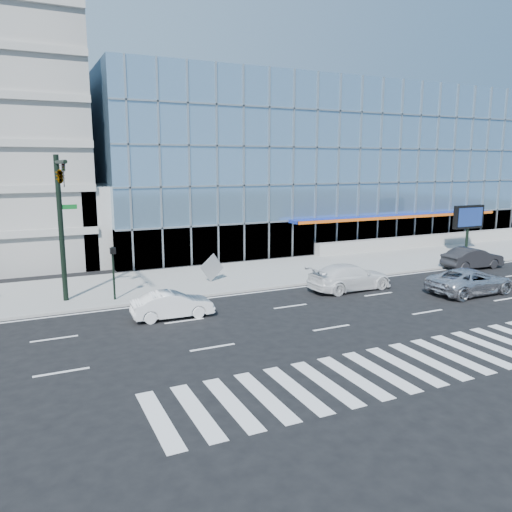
# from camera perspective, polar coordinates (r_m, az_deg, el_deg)

# --- Properties ---
(ground) EXTENTS (160.00, 160.00, 0.00)m
(ground) POSITION_cam_1_polar(r_m,az_deg,el_deg) (27.40, 3.95, -5.76)
(ground) COLOR black
(ground) RESTS_ON ground
(sidewalk) EXTENTS (120.00, 8.00, 0.15)m
(sidewalk) POSITION_cam_1_polar(r_m,az_deg,el_deg) (34.36, -2.58, -2.27)
(sidewalk) COLOR gray
(sidewalk) RESTS_ON ground
(theatre_building) EXTENTS (42.00, 26.00, 15.00)m
(theatre_building) POSITION_cam_1_polar(r_m,az_deg,el_deg) (55.83, 3.58, 10.32)
(theatre_building) COLOR #6B93B3
(theatre_building) RESTS_ON ground
(ramp_block) EXTENTS (6.00, 8.00, 6.00)m
(ramp_block) POSITION_cam_1_polar(r_m,az_deg,el_deg) (41.76, -15.65, 3.71)
(ramp_block) COLOR gray
(ramp_block) RESTS_ON ground
(retaining_wall) EXTENTS (30.00, 0.80, 1.00)m
(retaining_wall) POSITION_cam_1_polar(r_m,az_deg,el_deg) (51.02, 21.42, 1.88)
(retaining_wall) COLOR gray
(retaining_wall) RESTS_ON sidewalk
(traffic_signal) EXTENTS (1.14, 5.74, 8.00)m
(traffic_signal) POSITION_cam_1_polar(r_m,az_deg,el_deg) (27.60, -21.44, 6.67)
(traffic_signal) COLOR black
(traffic_signal) RESTS_ON sidewalk
(ped_signal_post) EXTENTS (0.30, 0.33, 3.00)m
(ped_signal_post) POSITION_cam_1_polar(r_m,az_deg,el_deg) (28.75, -16.00, -0.98)
(ped_signal_post) COLOR black
(ped_signal_post) RESTS_ON sidewalk
(marquee_sign) EXTENTS (3.20, 0.43, 4.00)m
(marquee_sign) POSITION_cam_1_polar(r_m,az_deg,el_deg) (46.85, 23.12, 4.03)
(marquee_sign) COLOR black
(marquee_sign) RESTS_ON sidewalk
(silver_suv) EXTENTS (5.49, 2.55, 1.52)m
(silver_suv) POSITION_cam_1_polar(r_m,az_deg,el_deg) (32.45, 23.35, -2.65)
(silver_suv) COLOR silver
(silver_suv) RESTS_ON ground
(white_suv) EXTENTS (5.57, 2.44, 1.59)m
(white_suv) POSITION_cam_1_polar(r_m,az_deg,el_deg) (31.23, 10.67, -2.38)
(white_suv) COLOR white
(white_suv) RESTS_ON ground
(white_sedan) EXTENTS (4.14, 1.60, 1.35)m
(white_sedan) POSITION_cam_1_polar(r_m,az_deg,el_deg) (25.56, -9.53, -5.52)
(white_sedan) COLOR white
(white_sedan) RESTS_ON ground
(dark_sedan) EXTENTS (4.78, 1.88, 1.55)m
(dark_sedan) POSITION_cam_1_polar(r_m,az_deg,el_deg) (40.24, 23.51, -0.23)
(dark_sedan) COLOR black
(dark_sedan) RESTS_ON ground
(tilted_panel) EXTENTS (1.77, 0.51, 1.82)m
(tilted_panel) POSITION_cam_1_polar(r_m,az_deg,el_deg) (32.32, -5.05, -1.33)
(tilted_panel) COLOR gray
(tilted_panel) RESTS_ON sidewalk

